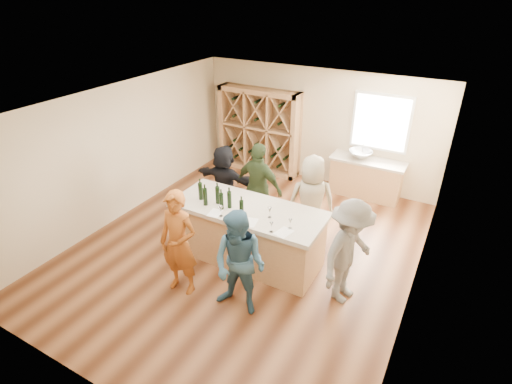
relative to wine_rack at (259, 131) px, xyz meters
The scene contains 34 objects.
floor 3.78m from the wine_rack, 65.36° to the right, with size 6.00×7.00×0.10m, color brown.
ceiling 4.00m from the wine_rack, 65.36° to the right, with size 6.00×7.00×0.10m, color white.
wall_back 1.56m from the wine_rack, 10.57° to the left, with size 6.00×0.10×2.80m, color beige.
wall_front 6.99m from the wine_rack, 77.60° to the right, with size 6.00×0.10×2.80m, color beige.
wall_left 3.63m from the wine_rack, 115.36° to the right, with size 0.10×7.00×2.80m, color beige.
wall_right 5.61m from the wine_rack, 35.70° to the right, with size 0.10×7.00×2.80m, color beige.
window_frame 3.08m from the wine_rack, ahead, with size 1.30×0.06×1.30m, color white.
window_pane 3.07m from the wine_rack, ahead, with size 1.18×0.01×1.18m, color white.
wine_rack is the anchor object (origin of this frame).
back_counter_base 2.98m from the wine_rack, ahead, with size 1.60×0.58×0.86m, color tan.
back_counter_top 2.91m from the wine_rack, ahead, with size 1.70×0.62×0.06m, color #C0B29D.
sink 2.70m from the wine_rack, ahead, with size 0.54×0.54×0.19m, color silver.
faucet 2.70m from the wine_rack, ahead, with size 0.02×0.02×0.30m, color silver.
tasting_counter_base 3.96m from the wine_rack, 64.36° to the right, with size 2.60×1.00×1.00m, color tan.
tasting_counter_top 3.91m from the wine_rack, 64.36° to the right, with size 2.72×1.12×0.08m, color #C0B29D.
wine_bottle_a 3.76m from the wine_rack, 77.72° to the right, with size 0.08×0.08×0.32m, color black.
wine_bottle_b 3.93m from the wine_rack, 75.39° to the right, with size 0.08×0.08×0.32m, color black.
wine_bottle_c 3.82m from the wine_rack, 72.54° to the right, with size 0.08×0.08×0.32m, color black.
wine_bottle_d 4.00m from the wine_rack, 70.82° to the right, with size 0.07×0.07×0.30m, color black.
wine_bottle_e 3.94m from the wine_rack, 69.01° to the right, with size 0.08×0.08×0.31m, color black.
wine_glass_a 4.24m from the wine_rack, 70.20° to the right, with size 0.08×0.08×0.20m, color white.
wine_glass_c 4.66m from the wine_rack, 59.18° to the right, with size 0.06×0.06×0.16m, color white.
wine_glass_d 4.23m from the wine_rack, 59.16° to the right, with size 0.07×0.07×0.19m, color white.
wine_glass_e 4.59m from the wine_rack, 55.40° to the right, with size 0.06×0.06×0.17m, color white.
tasting_menu_a 4.16m from the wine_rack, 71.90° to the right, with size 0.20×0.28×0.00m, color white.
tasting_menu_b 4.38m from the wine_rack, 63.35° to the right, with size 0.20×0.27×0.00m, color white.
tasting_menu_c 4.69m from the wine_rack, 56.79° to the right, with size 0.21×0.29×0.00m, color white.
person_near_left 4.90m from the wine_rack, 76.52° to the right, with size 0.66×0.48×1.81m, color #994C19.
person_near_right 5.21m from the wine_rack, 64.71° to the right, with size 0.85×0.46×1.74m, color #335972.
person_server 5.13m from the wine_rack, 45.96° to the right, with size 1.15×0.54×1.79m, color slate.
person_far_mid 2.84m from the wine_rack, 61.60° to the right, with size 1.08×0.55×1.84m, color #263319.
person_far_right 3.50m from the wine_rack, 45.22° to the right, with size 0.88×0.57×1.80m, color gray.
person_far_left 2.47m from the wine_rack, 78.75° to the right, with size 1.49×0.54×1.61m, color black.
wine_bottle_f 4.21m from the wine_rack, 65.51° to the right, with size 0.07×0.07×0.30m, color black.
Camera 1 is at (3.20, -5.43, 4.59)m, focal length 28.00 mm.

